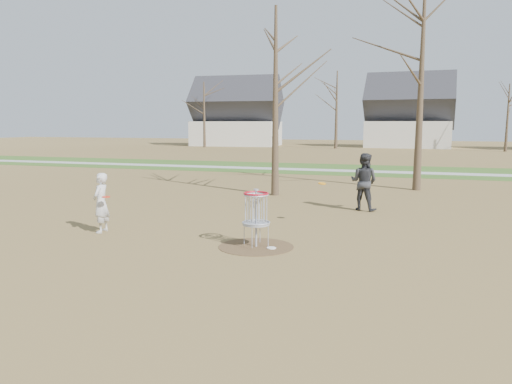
# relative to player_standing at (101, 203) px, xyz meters

# --- Properties ---
(ground) EXTENTS (160.00, 160.00, 0.00)m
(ground) POSITION_rel_player_standing_xyz_m (4.46, -0.22, -0.80)
(ground) COLOR brown
(ground) RESTS_ON ground
(green_band) EXTENTS (160.00, 8.00, 0.01)m
(green_band) POSITION_rel_player_standing_xyz_m (4.46, 20.78, -0.80)
(green_band) COLOR #2D5119
(green_band) RESTS_ON ground
(footpath) EXTENTS (160.00, 1.50, 0.01)m
(footpath) POSITION_rel_player_standing_xyz_m (4.46, 19.78, -0.79)
(footpath) COLOR #9E9E99
(footpath) RESTS_ON green_band
(dirt_circle) EXTENTS (1.80, 1.80, 0.01)m
(dirt_circle) POSITION_rel_player_standing_xyz_m (4.46, -0.22, -0.80)
(dirt_circle) COLOR #47331E
(dirt_circle) RESTS_ON ground
(player_standing) EXTENTS (0.47, 0.64, 1.61)m
(player_standing) POSITION_rel_player_standing_xyz_m (0.00, 0.00, 0.00)
(player_standing) COLOR silver
(player_standing) RESTS_ON ground
(player_throwing) EXTENTS (1.09, 0.94, 1.93)m
(player_throwing) POSITION_rel_player_standing_xyz_m (6.30, 5.74, 0.16)
(player_throwing) COLOR #2D2E32
(player_throwing) RESTS_ON ground
(disc_grounded) EXTENTS (0.22, 0.22, 0.02)m
(disc_grounded) POSITION_rel_player_standing_xyz_m (4.86, -0.29, -0.78)
(disc_grounded) COLOR white
(disc_grounded) RESTS_ON dirt_circle
(discs_in_play) EXTENTS (5.31, 3.35, 0.23)m
(discs_in_play) POSITION_rel_player_standing_xyz_m (3.01, 1.38, 0.31)
(discs_in_play) COLOR orange
(discs_in_play) RESTS_ON ground
(disc_golf_basket) EXTENTS (0.64, 0.64, 1.35)m
(disc_golf_basket) POSITION_rel_player_standing_xyz_m (4.46, -0.22, 0.11)
(disc_golf_basket) COLOR #9EA3AD
(disc_golf_basket) RESTS_ON ground
(bare_trees) EXTENTS (52.62, 44.98, 9.00)m
(bare_trees) POSITION_rel_player_standing_xyz_m (6.24, 35.57, 4.54)
(bare_trees) COLOR #382B1E
(bare_trees) RESTS_ON ground
(houses_row) EXTENTS (56.51, 10.01, 7.26)m
(houses_row) POSITION_rel_player_standing_xyz_m (8.77, 52.34, 2.72)
(houses_row) COLOR silver
(houses_row) RESTS_ON ground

